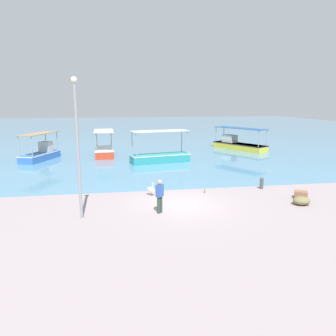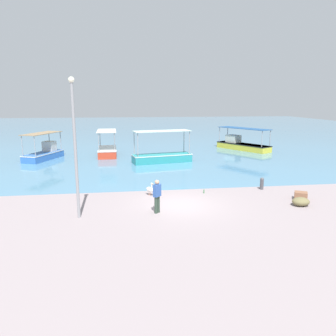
# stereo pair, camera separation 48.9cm
# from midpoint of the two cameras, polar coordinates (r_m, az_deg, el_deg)

# --- Properties ---
(ground) EXTENTS (120.00, 120.00, 0.00)m
(ground) POSITION_cam_midpoint_polar(r_m,az_deg,el_deg) (17.75, 1.52, -6.40)
(ground) COLOR gray
(harbor_water) EXTENTS (110.00, 90.00, 0.00)m
(harbor_water) POSITION_cam_midpoint_polar(r_m,az_deg,el_deg) (64.88, -6.43, 6.77)
(harbor_water) COLOR teal
(harbor_water) RESTS_ON ground
(fishing_boat_near_left) EXTENTS (4.76, 6.53, 2.46)m
(fishing_boat_near_left) POSITION_cam_midpoint_polar(r_m,az_deg,el_deg) (38.27, 11.75, 4.09)
(fishing_boat_near_left) COLOR gold
(fishing_boat_near_left) RESTS_ON harbor_water
(fishing_boat_outer) EXTENTS (5.55, 2.65, 2.86)m
(fishing_boat_outer) POSITION_cam_midpoint_polar(r_m,az_deg,el_deg) (29.60, -1.88, 2.07)
(fishing_boat_outer) COLOR teal
(fishing_boat_outer) RESTS_ON harbor_water
(fishing_boat_near_right) EXTENTS (3.18, 4.89, 2.51)m
(fishing_boat_near_right) POSITION_cam_midpoint_polar(r_m,az_deg,el_deg) (33.17, -21.66, 2.36)
(fishing_boat_near_right) COLOR #356CC3
(fishing_boat_near_right) RESTS_ON harbor_water
(fishing_boat_far_left) EXTENTS (1.97, 4.63, 2.55)m
(fishing_boat_far_left) POSITION_cam_midpoint_polar(r_m,az_deg,el_deg) (33.69, -11.42, 3.00)
(fishing_boat_far_left) COLOR red
(fishing_boat_far_left) RESTS_ON harbor_water
(pelican) EXTENTS (0.57, 0.71, 0.80)m
(pelican) POSITION_cam_midpoint_polar(r_m,az_deg,el_deg) (19.34, -3.70, -3.73)
(pelican) COLOR #E0997A
(pelican) RESTS_ON ground
(lamp_post) EXTENTS (0.28, 0.28, 6.55)m
(lamp_post) POSITION_cam_midpoint_polar(r_m,az_deg,el_deg) (15.56, -16.36, 4.30)
(lamp_post) COLOR gray
(lamp_post) RESTS_ON ground
(mooring_bollard) EXTENTS (0.24, 0.24, 0.77)m
(mooring_bollard) POSITION_cam_midpoint_polar(r_m,az_deg,el_deg) (21.51, 15.38, -2.45)
(mooring_bollard) COLOR #47474C
(mooring_bollard) RESTS_ON ground
(fisherman_standing) EXTENTS (0.44, 0.44, 1.69)m
(fisherman_standing) POSITION_cam_midpoint_polar(r_m,az_deg,el_deg) (16.25, -2.32, -4.79)
(fisherman_standing) COLOR #304236
(fisherman_standing) RESTS_ON ground
(net_pile) EXTENTS (0.93, 0.79, 0.45)m
(net_pile) POSITION_cam_midpoint_polar(r_m,az_deg,el_deg) (18.99, 21.55, -5.31)
(net_pile) COLOR olive
(net_pile) RESTS_ON ground
(cargo_crate) EXTENTS (0.86, 0.81, 0.43)m
(cargo_crate) POSITION_cam_midpoint_polar(r_m,az_deg,el_deg) (20.17, 21.49, -4.37)
(cargo_crate) COLOR #8B5C42
(cargo_crate) RESTS_ON ground
(glass_bottle) EXTENTS (0.07, 0.07, 0.27)m
(glass_bottle) POSITION_cam_midpoint_polar(r_m,az_deg,el_deg) (19.97, 5.70, -4.07)
(glass_bottle) COLOR #3F7F4C
(glass_bottle) RESTS_ON ground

